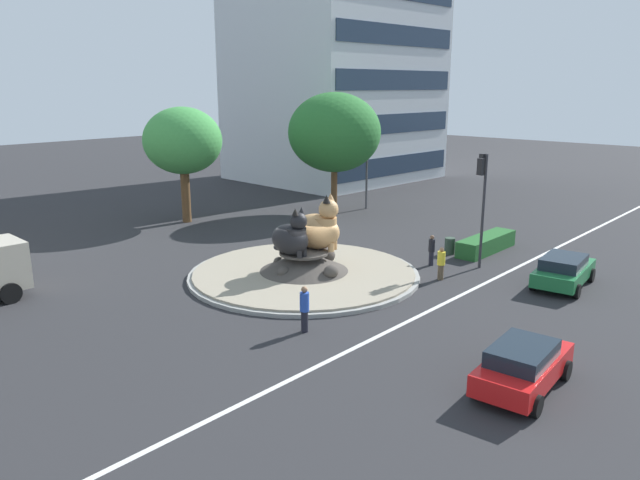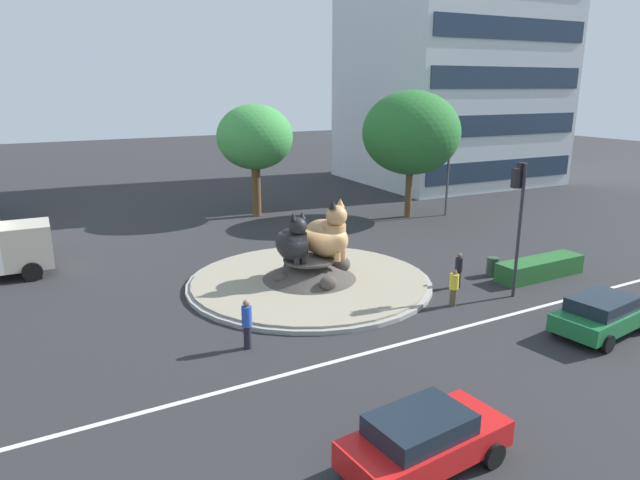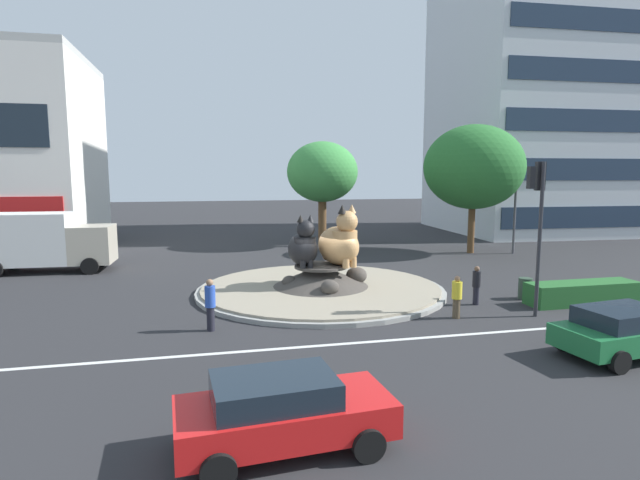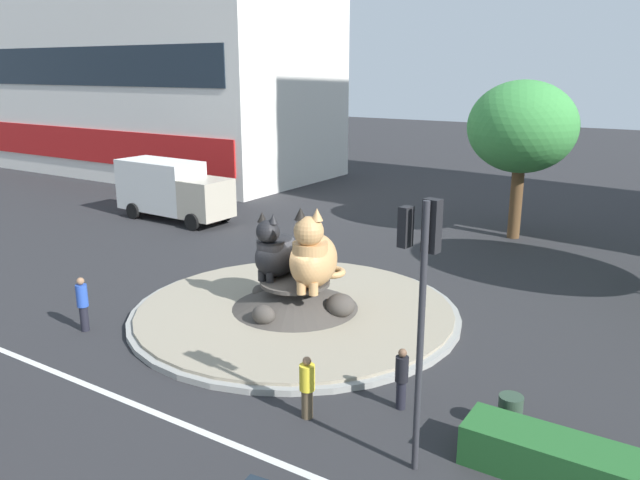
% 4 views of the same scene
% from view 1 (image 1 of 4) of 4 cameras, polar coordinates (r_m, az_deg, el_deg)
% --- Properties ---
extents(ground_plane, '(160.00, 160.00, 0.00)m').
position_cam_1_polar(ground_plane, '(29.29, -1.52, -3.42)').
color(ground_plane, '#28282B').
extents(lane_centreline, '(112.00, 0.20, 0.01)m').
position_cam_1_polar(lane_centreline, '(25.20, 10.19, -6.67)').
color(lane_centreline, silver).
rests_on(lane_centreline, ground).
extents(roundabout_island, '(11.14, 11.14, 1.23)m').
position_cam_1_polar(roundabout_island, '(29.19, -1.50, -2.73)').
color(roundabout_island, gray).
rests_on(roundabout_island, ground).
extents(cat_statue_black, '(1.45, 2.34, 2.32)m').
position_cam_1_polar(cat_statue_black, '(28.19, -2.69, 0.26)').
color(cat_statue_black, black).
rests_on(cat_statue_black, roundabout_island).
extents(cat_statue_calico, '(2.24, 3.05, 2.75)m').
position_cam_1_polar(cat_statue_calico, '(29.17, -0.13, 1.07)').
color(cat_statue_calico, tan).
rests_on(cat_statue_calico, roundabout_island).
extents(traffic_light_mast, '(0.78, 0.47, 5.75)m').
position_cam_1_polar(traffic_light_mast, '(30.71, 15.10, 4.94)').
color(traffic_light_mast, '#2D2D33').
rests_on(traffic_light_mast, ground).
extents(office_tower, '(17.47, 15.99, 30.14)m').
position_cam_1_polar(office_tower, '(60.63, 1.44, 20.20)').
color(office_tower, silver).
rests_on(office_tower, ground).
extents(clipped_hedge_strip, '(4.73, 1.20, 0.90)m').
position_cam_1_polar(clipped_hedge_strip, '(34.68, 15.45, -0.33)').
color(clipped_hedge_strip, '#235B28').
rests_on(clipped_hedge_strip, ground).
extents(broadleaf_tree_behind_island, '(6.56, 6.56, 8.54)m').
position_cam_1_polar(broadleaf_tree_behind_island, '(43.15, 1.37, 10.13)').
color(broadleaf_tree_behind_island, brown).
rests_on(broadleaf_tree_behind_island, ground).
extents(second_tree_near_tower, '(5.15, 5.15, 7.64)m').
position_cam_1_polar(second_tree_near_tower, '(41.04, -12.85, 9.10)').
color(second_tree_near_tower, brown).
rests_on(second_tree_near_tower, ground).
extents(streetlight_arm, '(2.72, 0.76, 6.78)m').
position_cam_1_polar(streetlight_arm, '(44.44, 4.28, 8.02)').
color(streetlight_arm, '#4C4C51').
rests_on(streetlight_arm, ground).
extents(pedestrian_yellow_shirt, '(0.37, 0.37, 1.59)m').
position_cam_1_polar(pedestrian_yellow_shirt, '(29.07, 11.38, -2.13)').
color(pedestrian_yellow_shirt, brown).
rests_on(pedestrian_yellow_shirt, ground).
extents(pedestrian_blue_shirt, '(0.35, 0.35, 1.79)m').
position_cam_1_polar(pedestrian_blue_shirt, '(22.53, -1.48, -6.44)').
color(pedestrian_blue_shirt, black).
rests_on(pedestrian_blue_shirt, ground).
extents(pedestrian_black_shirt, '(0.32, 0.32, 1.60)m').
position_cam_1_polar(pedestrian_black_shirt, '(31.27, 10.51, -0.89)').
color(pedestrian_black_shirt, black).
rests_on(pedestrian_black_shirt, ground).
extents(sedan_on_far_lane, '(4.43, 2.49, 1.45)m').
position_cam_1_polar(sedan_on_far_lane, '(29.78, 22.05, -2.65)').
color(sedan_on_far_lane, '#1E6B38').
rests_on(sedan_on_far_lane, ground).
extents(hatchback_near_shophouse, '(4.28, 2.25, 1.48)m').
position_cam_1_polar(hatchback_near_shophouse, '(19.56, 18.66, -11.14)').
color(hatchback_near_shophouse, red).
rests_on(hatchback_near_shophouse, ground).
extents(litter_bin, '(0.56, 0.56, 0.90)m').
position_cam_1_polar(litter_bin, '(33.71, 12.17, -0.55)').
color(litter_bin, '#2D4233').
rests_on(litter_bin, ground).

